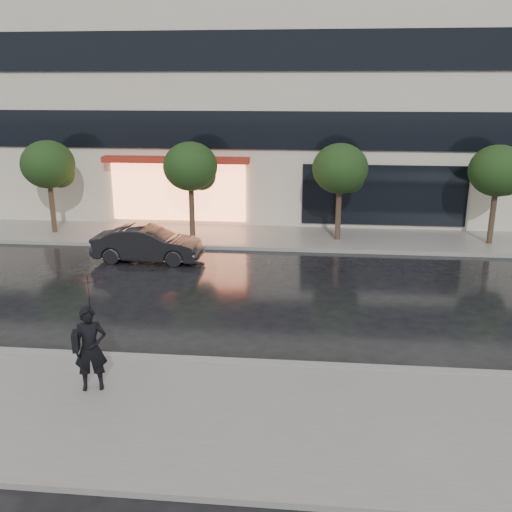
# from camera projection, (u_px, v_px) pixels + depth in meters

# --- Properties ---
(ground) EXTENTS (120.00, 120.00, 0.00)m
(ground) POSITION_uv_depth(u_px,v_px,m) (229.00, 346.00, 14.05)
(ground) COLOR black
(ground) RESTS_ON ground
(sidewalk_near) EXTENTS (60.00, 4.50, 0.12)m
(sidewalk_near) POSITION_uv_depth(u_px,v_px,m) (204.00, 417.00, 10.94)
(sidewalk_near) COLOR slate
(sidewalk_near) RESTS_ON ground
(sidewalk_far) EXTENTS (60.00, 3.50, 0.12)m
(sidewalk_far) POSITION_uv_depth(u_px,v_px,m) (265.00, 237.00, 23.80)
(sidewalk_far) COLOR slate
(sidewalk_far) RESTS_ON ground
(curb_near) EXTENTS (60.00, 0.25, 0.14)m
(curb_near) POSITION_uv_depth(u_px,v_px,m) (223.00, 362.00, 13.08)
(curb_near) COLOR gray
(curb_near) RESTS_ON ground
(curb_far) EXTENTS (60.00, 0.25, 0.14)m
(curb_far) POSITION_uv_depth(u_px,v_px,m) (261.00, 248.00, 22.13)
(curb_far) COLOR gray
(curb_far) RESTS_ON ground
(office_building) EXTENTS (30.00, 12.76, 18.00)m
(office_building) POSITION_uv_depth(u_px,v_px,m) (279.00, 25.00, 28.55)
(office_building) COLOR beige
(office_building) RESTS_ON ground
(tree_far_west) EXTENTS (2.20, 2.20, 3.99)m
(tree_far_west) POSITION_uv_depth(u_px,v_px,m) (50.00, 166.00, 23.61)
(tree_far_west) COLOR #33261C
(tree_far_west) RESTS_ON ground
(tree_mid_west) EXTENTS (2.20, 2.20, 3.99)m
(tree_mid_west) POSITION_uv_depth(u_px,v_px,m) (192.00, 168.00, 23.04)
(tree_mid_west) COLOR #33261C
(tree_mid_west) RESTS_ON ground
(tree_mid_east) EXTENTS (2.20, 2.20, 3.99)m
(tree_mid_east) POSITION_uv_depth(u_px,v_px,m) (342.00, 170.00, 22.46)
(tree_mid_east) COLOR #33261C
(tree_mid_east) RESTS_ON ground
(tree_far_east) EXTENTS (2.20, 2.20, 3.99)m
(tree_far_east) POSITION_uv_depth(u_px,v_px,m) (499.00, 173.00, 21.89)
(tree_far_east) COLOR #33261C
(tree_far_east) RESTS_ON ground
(parked_car) EXTENTS (3.95, 1.48, 1.29)m
(parked_car) POSITION_uv_depth(u_px,v_px,m) (148.00, 244.00, 20.61)
(parked_car) COLOR black
(parked_car) RESTS_ON ground
(pedestrian_with_umbrella) EXTENTS (1.19, 1.21, 2.51)m
(pedestrian_with_umbrella) POSITION_uv_depth(u_px,v_px,m) (89.00, 316.00, 11.41)
(pedestrian_with_umbrella) COLOR black
(pedestrian_with_umbrella) RESTS_ON sidewalk_near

